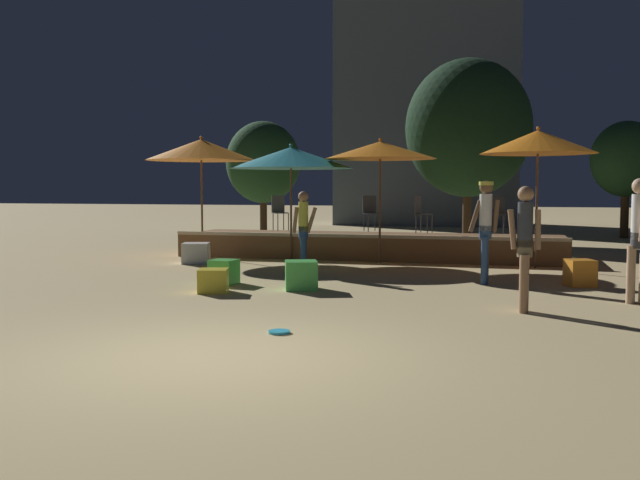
{
  "coord_description": "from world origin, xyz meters",
  "views": [
    {
      "loc": [
        3.0,
        -6.72,
        1.75
      ],
      "look_at": [
        0.0,
        4.27,
        0.91
      ],
      "focal_mm": 40.0,
      "sensor_mm": 36.0,
      "label": 1
    }
  ],
  "objects_px": {
    "bistro_chair_1": "(370,210)",
    "bistro_chair_3": "(279,209)",
    "patio_umbrella_0": "(380,150)",
    "person_2": "(485,224)",
    "cube_seat_2": "(224,272)",
    "cube_seat_1": "(213,281)",
    "background_tree_2": "(468,128)",
    "person_0": "(639,234)",
    "cube_seat_4": "(301,275)",
    "bistro_chair_2": "(497,210)",
    "background_tree_4": "(626,159)",
    "patio_umbrella_1": "(291,158)",
    "person_4": "(303,230)",
    "cube_seat_0": "(580,273)",
    "cube_seat_3": "(196,253)",
    "frisbee_disc": "(279,332)",
    "patio_umbrella_3": "(538,142)",
    "bistro_chair_0": "(421,210)",
    "background_tree_3": "(263,162)",
    "person_1": "(525,243)",
    "patio_umbrella_2": "(201,150)"
  },
  "relations": [
    {
      "from": "patio_umbrella_1",
      "to": "patio_umbrella_2",
      "type": "distance_m",
      "value": 2.41
    },
    {
      "from": "patio_umbrella_0",
      "to": "bistro_chair_2",
      "type": "bearing_deg",
      "value": 35.59
    },
    {
      "from": "background_tree_4",
      "to": "cube_seat_0",
      "type": "bearing_deg",
      "value": -100.87
    },
    {
      "from": "cube_seat_0",
      "to": "frisbee_disc",
      "type": "bearing_deg",
      "value": -126.0
    },
    {
      "from": "cube_seat_0",
      "to": "person_0",
      "type": "height_order",
      "value": "person_0"
    },
    {
      "from": "bistro_chair_2",
      "to": "background_tree_2",
      "type": "height_order",
      "value": "background_tree_2"
    },
    {
      "from": "patio_umbrella_3",
      "to": "background_tree_2",
      "type": "bearing_deg",
      "value": 105.63
    },
    {
      "from": "person_0",
      "to": "person_1",
      "type": "xyz_separation_m",
      "value": [
        -1.65,
        -1.2,
        -0.09
      ]
    },
    {
      "from": "cube_seat_1",
      "to": "patio_umbrella_1",
      "type": "bearing_deg",
      "value": 93.84
    },
    {
      "from": "person_1",
      "to": "background_tree_2",
      "type": "height_order",
      "value": "background_tree_2"
    },
    {
      "from": "patio_umbrella_2",
      "to": "bistro_chair_3",
      "type": "distance_m",
      "value": 2.5
    },
    {
      "from": "patio_umbrella_3",
      "to": "person_0",
      "type": "height_order",
      "value": "patio_umbrella_3"
    },
    {
      "from": "person_0",
      "to": "bistro_chair_1",
      "type": "xyz_separation_m",
      "value": [
        -5.33,
        6.29,
        0.13
      ]
    },
    {
      "from": "person_1",
      "to": "person_4",
      "type": "height_order",
      "value": "person_1"
    },
    {
      "from": "cube_seat_2",
      "to": "frisbee_disc",
      "type": "bearing_deg",
      "value": -58.78
    },
    {
      "from": "cube_seat_4",
      "to": "bistro_chair_0",
      "type": "distance_m",
      "value": 6.09
    },
    {
      "from": "background_tree_3",
      "to": "background_tree_4",
      "type": "bearing_deg",
      "value": 0.8
    },
    {
      "from": "person_0",
      "to": "cube_seat_4",
      "type": "bearing_deg",
      "value": 170.86
    },
    {
      "from": "cube_seat_2",
      "to": "bistro_chair_1",
      "type": "xyz_separation_m",
      "value": [
        1.54,
        5.86,
        0.97
      ]
    },
    {
      "from": "patio_umbrella_3",
      "to": "cube_seat_4",
      "type": "distance_m",
      "value": 6.48
    },
    {
      "from": "frisbee_disc",
      "to": "background_tree_2",
      "type": "distance_m",
      "value": 15.37
    },
    {
      "from": "person_4",
      "to": "background_tree_3",
      "type": "bearing_deg",
      "value": -170.58
    },
    {
      "from": "patio_umbrella_1",
      "to": "person_0",
      "type": "height_order",
      "value": "patio_umbrella_1"
    },
    {
      "from": "cube_seat_3",
      "to": "patio_umbrella_0",
      "type": "bearing_deg",
      "value": 14.94
    },
    {
      "from": "bistro_chair_2",
      "to": "background_tree_4",
      "type": "relative_size",
      "value": 0.22
    },
    {
      "from": "patio_umbrella_0",
      "to": "cube_seat_0",
      "type": "distance_m",
      "value": 5.54
    },
    {
      "from": "bistro_chair_0",
      "to": "cube_seat_3",
      "type": "bearing_deg",
      "value": 132.52
    },
    {
      "from": "patio_umbrella_3",
      "to": "background_tree_2",
      "type": "distance_m",
      "value": 7.13
    },
    {
      "from": "patio_umbrella_3",
      "to": "person_4",
      "type": "xyz_separation_m",
      "value": [
        -4.54,
        -2.41,
        -1.82
      ]
    },
    {
      "from": "patio_umbrella_1",
      "to": "bistro_chair_2",
      "type": "distance_m",
      "value": 5.22
    },
    {
      "from": "bistro_chair_1",
      "to": "bistro_chair_0",
      "type": "bearing_deg",
      "value": -46.02
    },
    {
      "from": "person_1",
      "to": "background_tree_4",
      "type": "distance_m",
      "value": 16.65
    },
    {
      "from": "bistro_chair_0",
      "to": "patio_umbrella_0",
      "type": "bearing_deg",
      "value": 166.06
    },
    {
      "from": "cube_seat_0",
      "to": "cube_seat_3",
      "type": "distance_m",
      "value": 8.41
    },
    {
      "from": "person_0",
      "to": "frisbee_disc",
      "type": "xyz_separation_m",
      "value": [
        -4.5,
        -3.49,
        -1.04
      ]
    },
    {
      "from": "person_0",
      "to": "person_2",
      "type": "distance_m",
      "value": 2.83
    },
    {
      "from": "cube_seat_2",
      "to": "bistro_chair_1",
      "type": "distance_m",
      "value": 6.13
    },
    {
      "from": "patio_umbrella_2",
      "to": "background_tree_2",
      "type": "relative_size",
      "value": 0.53
    },
    {
      "from": "bistro_chair_1",
      "to": "bistro_chair_3",
      "type": "height_order",
      "value": "same"
    },
    {
      "from": "person_2",
      "to": "background_tree_2",
      "type": "distance_m",
      "value": 10.12
    },
    {
      "from": "person_1",
      "to": "bistro_chair_1",
      "type": "relative_size",
      "value": 1.97
    },
    {
      "from": "cube_seat_1",
      "to": "person_1",
      "type": "relative_size",
      "value": 0.33
    },
    {
      "from": "person_0",
      "to": "bistro_chair_1",
      "type": "relative_size",
      "value": 2.1
    },
    {
      "from": "patio_umbrella_0",
      "to": "person_2",
      "type": "xyz_separation_m",
      "value": [
        2.48,
        -2.99,
        -1.51
      ]
    },
    {
      "from": "cube_seat_1",
      "to": "background_tree_2",
      "type": "height_order",
      "value": "background_tree_2"
    },
    {
      "from": "cube_seat_0",
      "to": "background_tree_2",
      "type": "relative_size",
      "value": 0.1
    },
    {
      "from": "person_4",
      "to": "background_tree_2",
      "type": "bearing_deg",
      "value": 150.32
    },
    {
      "from": "patio_umbrella_0",
      "to": "bistro_chair_3",
      "type": "bearing_deg",
      "value": 154.13
    },
    {
      "from": "bistro_chair_0",
      "to": "person_0",
      "type": "bearing_deg",
      "value": -130.07
    },
    {
      "from": "person_2",
      "to": "bistro_chair_0",
      "type": "xyz_separation_m",
      "value": [
        -1.71,
        4.32,
        0.1
      ]
    }
  ]
}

